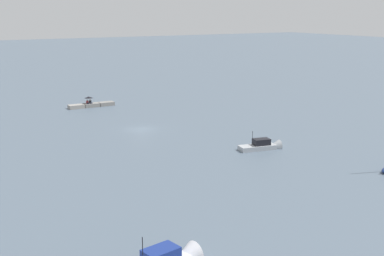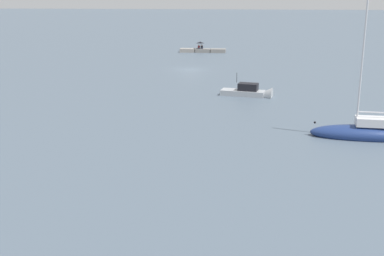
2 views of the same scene
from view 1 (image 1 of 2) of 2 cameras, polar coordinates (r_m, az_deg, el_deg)
name	(u,v)px [view 1 (image 1 of 2)]	position (r m, az deg, el deg)	size (l,w,h in m)	color
ground_plane	(141,129)	(75.70, -5.68, -0.15)	(500.00, 500.00, 0.00)	slate
seawall_pier	(91,105)	(94.57, -11.10, 2.51)	(8.39, 1.64, 0.68)	gray
person_seated_dark_left	(90,102)	(94.41, -11.21, 2.86)	(0.49, 0.66, 0.73)	#1E2333
person_seated_maroon_right	(88,102)	(94.22, -11.53, 2.82)	(0.49, 0.66, 0.73)	#1E2333
umbrella_open_black	(89,97)	(94.15, -11.40, 3.36)	(1.48, 1.48, 1.31)	black
motorboat_grey_near	(264,147)	(65.26, 7.97, -2.05)	(5.71, 2.73, 3.08)	#ADB2B7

